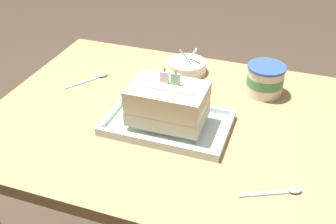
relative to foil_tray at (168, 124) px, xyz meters
name	(u,v)px	position (x,y,z in m)	size (l,w,h in m)	color
dining_table	(168,147)	(-0.02, 0.05, -0.13)	(1.04, 0.80, 0.77)	tan
foil_tray	(168,124)	(0.00, 0.00, 0.00)	(0.34, 0.21, 0.02)	silver
birthday_cake	(168,103)	(0.00, 0.00, 0.07)	(0.21, 0.14, 0.15)	beige
bowl_stack	(187,67)	(-0.04, 0.32, 0.01)	(0.13, 0.13, 0.10)	white
ice_cream_tub	(265,79)	(0.23, 0.27, 0.04)	(0.12, 0.12, 0.10)	silver
serving_spoon_near_tray	(97,77)	(-0.32, 0.18, 0.00)	(0.11, 0.14, 0.01)	silver
serving_spoon_by_bowls	(285,191)	(0.34, -0.16, 0.00)	(0.14, 0.08, 0.01)	silver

